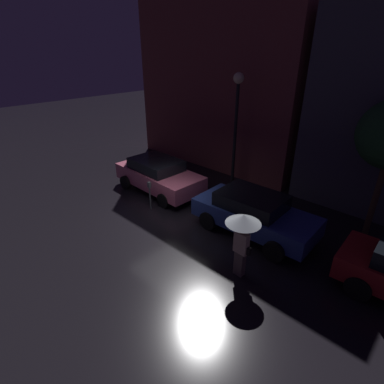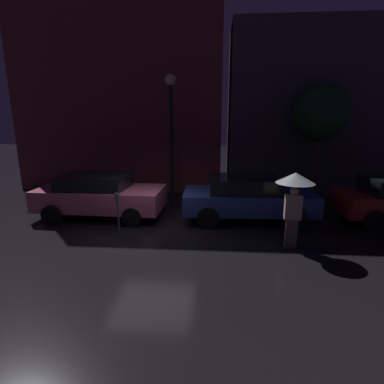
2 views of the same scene
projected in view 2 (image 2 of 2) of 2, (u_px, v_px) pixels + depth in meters
ground_plane at (151, 232)px, 8.97m from camera, size 60.00×60.00×0.00m
building_facade_left at (123, 85)px, 14.30m from camera, size 9.45×3.00×9.73m
building_facade_right at (323, 110)px, 13.88m from camera, size 8.66×3.00×7.35m
parked_car_pink at (100, 195)px, 10.26m from camera, size 4.30×2.07×1.47m
parked_car_blue at (247, 197)px, 9.87m from camera, size 4.29×2.03×1.46m
pedestrian_with_umbrella at (295, 190)px, 7.56m from camera, size 0.97×0.97×1.99m
parking_meter at (118, 208)px, 8.83m from camera, size 0.12×0.10×1.19m
street_lamp_near at (171, 112)px, 12.08m from camera, size 0.45×0.45×5.02m
street_tree at (320, 113)px, 11.61m from camera, size 2.18×2.18×4.64m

